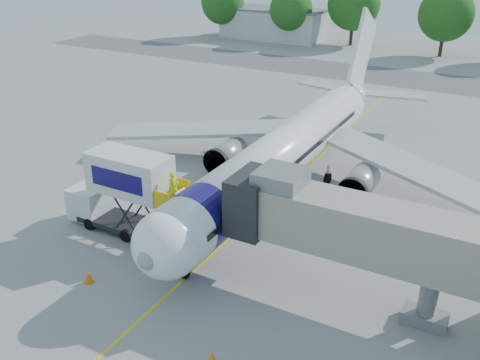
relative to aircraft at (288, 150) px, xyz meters
The scene contains 13 objects.
ground 5.07m from the aircraft, 90.00° to the right, with size 160.00×160.00×0.00m, color #979795.
guidance_line 5.06m from the aircraft, 90.00° to the right, with size 0.15×70.00×0.01m, color yellow.
taxiway_strip 37.99m from the aircraft, 90.00° to the left, with size 120.00×10.00×0.01m, color #59595B.
aircraft is the anchor object (origin of this frame).
jet_bridge 13.77m from the aircraft, 54.30° to the right, with size 13.90×3.20×6.60m.
catering_hiloader 12.77m from the aircraft, 119.37° to the right, with size 8.50×2.44×5.50m.
safety_cone_a 19.25m from the aircraft, 75.65° to the right, with size 0.45×0.45×0.72m.
safety_cone_b 17.33m from the aircraft, 105.11° to the right, with size 0.49×0.49×0.78m.
outbuilding_left 62.50m from the aircraft, 116.61° to the left, with size 18.40×8.40×5.30m.
tree_a 64.61m from the aircraft, 124.82° to the left, with size 7.80×7.80×9.94m.
tree_b 58.12m from the aircraft, 113.79° to the left, with size 7.31×7.31×9.32m.
tree_c 58.20m from the aircraft, 103.53° to the left, with size 8.73×8.73×11.13m.
tree_d 54.48m from the aircraft, 88.40° to the left, with size 8.21×8.21×10.47m.
Camera 1 is at (14.67, -29.78, 17.63)m, focal length 40.00 mm.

